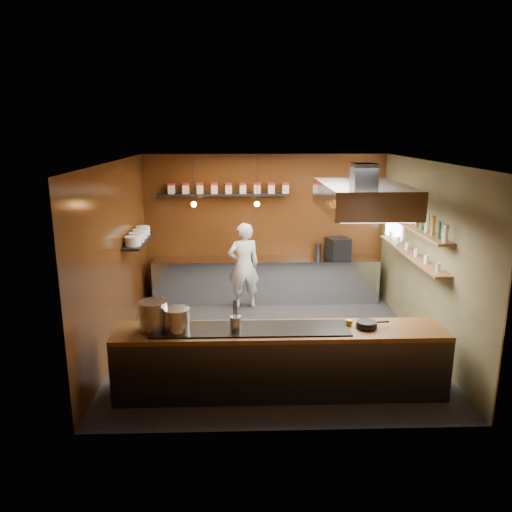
{
  "coord_description": "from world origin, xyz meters",
  "views": [
    {
      "loc": [
        -0.53,
        -7.73,
        3.48
      ],
      "look_at": [
        -0.26,
        0.4,
        1.41
      ],
      "focal_mm": 35.0,
      "sensor_mm": 36.0,
      "label": 1
    }
  ],
  "objects_px": {
    "stockpot_large": "(153,315)",
    "chef": "(244,266)",
    "espresso_machine": "(338,248)",
    "extractor_hood": "(363,197)",
    "stockpot_small": "(177,320)"
  },
  "relations": [
    {
      "from": "stockpot_large",
      "to": "espresso_machine",
      "type": "bearing_deg",
      "value": 50.05
    },
    {
      "from": "stockpot_large",
      "to": "espresso_machine",
      "type": "height_order",
      "value": "espresso_machine"
    },
    {
      "from": "stockpot_large",
      "to": "chef",
      "type": "bearing_deg",
      "value": 69.96
    },
    {
      "from": "extractor_hood",
      "to": "chef",
      "type": "distance_m",
      "value": 3.24
    },
    {
      "from": "extractor_hood",
      "to": "espresso_machine",
      "type": "height_order",
      "value": "extractor_hood"
    },
    {
      "from": "extractor_hood",
      "to": "espresso_machine",
      "type": "bearing_deg",
      "value": 85.91
    },
    {
      "from": "stockpot_small",
      "to": "chef",
      "type": "bearing_deg",
      "value": 75.44
    },
    {
      "from": "stockpot_large",
      "to": "chef",
      "type": "height_order",
      "value": "chef"
    },
    {
      "from": "extractor_hood",
      "to": "stockpot_large",
      "type": "distance_m",
      "value": 3.48
    },
    {
      "from": "extractor_hood",
      "to": "stockpot_large",
      "type": "xyz_separation_m",
      "value": [
        -2.97,
        -1.16,
        -1.38
      ]
    },
    {
      "from": "extractor_hood",
      "to": "chef",
      "type": "bearing_deg",
      "value": 129.08
    },
    {
      "from": "stockpot_small",
      "to": "chef",
      "type": "xyz_separation_m",
      "value": [
        0.89,
        3.43,
        -0.23
      ]
    },
    {
      "from": "stockpot_large",
      "to": "chef",
      "type": "distance_m",
      "value": 3.55
    },
    {
      "from": "stockpot_large",
      "to": "extractor_hood",
      "type": "bearing_deg",
      "value": 21.33
    },
    {
      "from": "stockpot_small",
      "to": "espresso_machine",
      "type": "xyz_separation_m",
      "value": [
        2.84,
        3.87,
        0.02
      ]
    }
  ]
}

